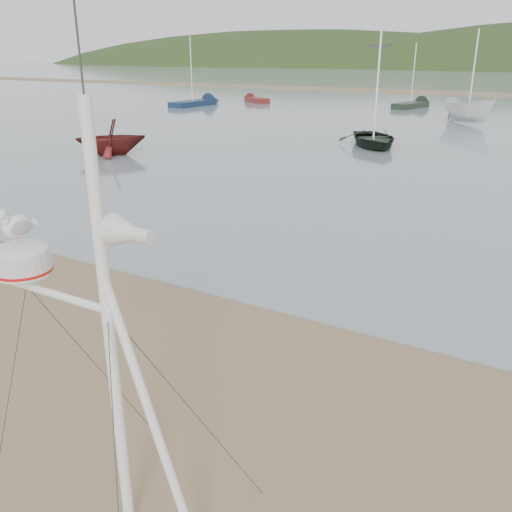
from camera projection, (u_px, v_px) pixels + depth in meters
The scene contains 8 objects.
ground at pixel (115, 416), 7.52m from camera, with size 560.00×560.00×0.00m, color brown.
mast_rig at pixel (110, 425), 5.32m from camera, with size 2.38×2.54×5.37m.
boat_dark at pixel (376, 105), 28.31m from camera, with size 3.12×0.90×4.37m, color black.
boat_red at pixel (109, 121), 26.22m from camera, with size 2.84×1.74×3.30m, color #5B1914.
boat_white at pixel (471, 88), 37.89m from camera, with size 1.83×1.88×4.88m, color silver.
dinghy_red_far at pixel (252, 99), 56.57m from camera, with size 4.69×3.71×1.18m.
sailboat_blue_near at pixel (204, 102), 53.31m from camera, with size 1.99×6.95×6.84m.
sailboat_dark_mid at pixel (418, 104), 51.08m from camera, with size 2.72×6.30×6.12m.
Camera 1 is at (4.87, -4.41, 4.72)m, focal length 38.00 mm.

